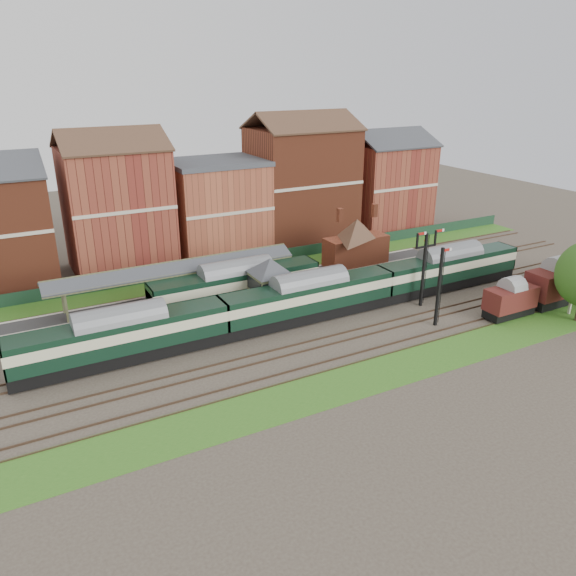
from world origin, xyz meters
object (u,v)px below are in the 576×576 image
platform_railcar (236,285)px  goods_van_a (510,300)px  dmu_train (309,297)px  semaphore_bracket (424,264)px  signal_box (271,285)px

platform_railcar → goods_van_a: 28.01m
dmu_train → semaphore_bracket: bearing=-11.4°
platform_railcar → dmu_train: bearing=-52.1°
signal_box → goods_van_a: bearing=-30.3°
semaphore_bracket → dmu_train: 12.81m
semaphore_bracket → dmu_train: semaphore_bracket is taller
semaphore_bracket → goods_van_a: 9.19m
signal_box → semaphore_bracket: semaphore_bracket is taller
signal_box → dmu_train: size_ratio=0.11×
semaphore_bracket → goods_van_a: (5.89, -6.50, -2.73)m
signal_box → dmu_train: 4.26m
platform_railcar → goods_van_a: (23.33, -15.50, -0.58)m
semaphore_bracket → dmu_train: (-12.38, 2.50, -2.15)m
signal_box → semaphore_bracket: size_ratio=0.73×
signal_box → platform_railcar: 4.10m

